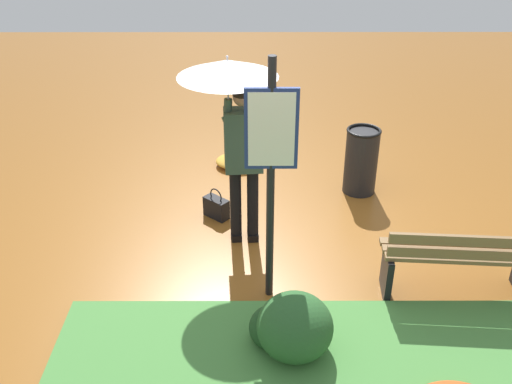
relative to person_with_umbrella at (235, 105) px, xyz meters
name	(u,v)px	position (x,y,z in m)	size (l,w,h in m)	color
ground_plane	(265,236)	(-0.30, -0.06, -1.55)	(18.00, 18.00, 0.00)	brown
person_with_umbrella	(235,105)	(0.00, 0.00, 0.00)	(0.96, 0.96, 2.04)	black
info_sign_post	(271,157)	(-0.33, 0.92, -0.11)	(0.44, 0.07, 2.30)	black
handbag	(216,207)	(0.25, -0.48, -1.42)	(0.32, 0.30, 0.37)	black
park_bench	(459,260)	(-2.07, 0.93, -1.15)	(1.40, 0.46, 0.75)	black
trash_bin	(361,161)	(-1.49, -1.09, -1.13)	(0.42, 0.42, 0.83)	black
shrub_cluster	(290,327)	(-0.48, 1.66, -1.29)	(0.69, 0.63, 0.57)	#285628
leaf_pile_by_bench	(239,161)	(0.02, -1.79, -1.48)	(0.64, 0.51, 0.14)	gold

